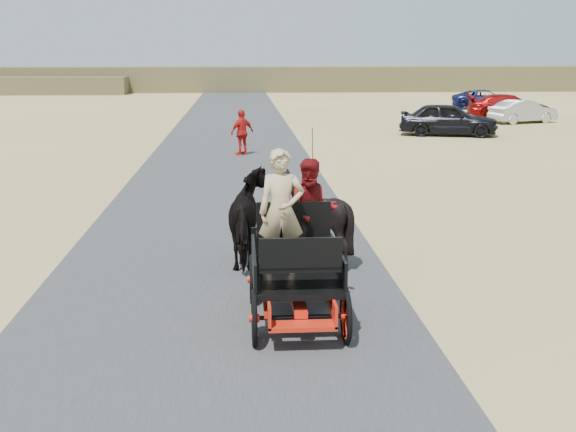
{
  "coord_description": "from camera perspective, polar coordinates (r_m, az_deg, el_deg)",
  "views": [
    {
      "loc": [
        0.38,
        -11.23,
        3.85
      ],
      "look_at": [
        1.16,
        0.35,
        1.2
      ],
      "focal_mm": 45.0,
      "sensor_mm": 36.0,
      "label": 1
    }
  ],
  "objects": [
    {
      "name": "pedestrian",
      "position": [
        27.59,
        -3.65,
        6.61
      ],
      "size": [
        1.06,
        0.94,
        1.73
      ],
      "primitive_type": "imported",
      "rotation": [
        0.0,
        0.0,
        3.77
      ],
      "color": "red",
      "rests_on": "ground"
    },
    {
      "name": "road",
      "position": [
        11.87,
        -5.52,
        -6.1
      ],
      "size": [
        6.0,
        140.0,
        0.01
      ],
      "primitive_type": "cube",
      "color": "#38383A",
      "rests_on": "ground"
    },
    {
      "name": "carriage",
      "position": [
        10.6,
        0.59,
        -6.36
      ],
      "size": [
        1.3,
        2.4,
        0.72
      ],
      "primitive_type": null,
      "color": "black",
      "rests_on": "ground"
    },
    {
      "name": "car_b",
      "position": [
        42.21,
        18.07,
        7.85
      ],
      "size": [
        4.07,
        2.56,
        1.27
      ],
      "primitive_type": "imported",
      "rotation": [
        0.0,
        0.0,
        1.92
      ],
      "color": "#B2B2B7",
      "rests_on": "ground"
    },
    {
      "name": "car_c",
      "position": [
        44.88,
        17.07,
        8.27
      ],
      "size": [
        5.11,
        2.72,
        1.41
      ],
      "primitive_type": "imported",
      "rotation": [
        0.0,
        0.0,
        1.41
      ],
      "color": "maroon",
      "rests_on": "ground"
    },
    {
      "name": "ridge_far",
      "position": [
        73.28,
        -4.24,
        10.74
      ],
      "size": [
        140.0,
        6.0,
        2.4
      ],
      "primitive_type": "cube",
      "color": "brown",
      "rests_on": "ground"
    },
    {
      "name": "driver_man",
      "position": [
        10.29,
        -0.53,
        0.35
      ],
      "size": [
        0.66,
        0.43,
        1.8
      ],
      "primitive_type": "imported",
      "color": "tan",
      "rests_on": "carriage"
    },
    {
      "name": "car_d",
      "position": [
        52.13,
        15.42,
        8.87
      ],
      "size": [
        5.02,
        3.09,
        1.3
      ],
      "primitive_type": "imported",
      "rotation": [
        0.0,
        0.0,
        1.36
      ],
      "color": "navy",
      "rests_on": "ground"
    },
    {
      "name": "ground",
      "position": [
        11.87,
        -5.52,
        -6.12
      ],
      "size": [
        140.0,
        140.0,
        0.0
      ],
      "primitive_type": "plane",
      "color": "tan"
    },
    {
      "name": "horse_right",
      "position": [
        13.39,
        1.94,
        -0.1
      ],
      "size": [
        1.37,
        1.54,
        1.7
      ],
      "primitive_type": "imported",
      "rotation": [
        0.0,
        0.0,
        3.14
      ],
      "color": "black",
      "rests_on": "ground"
    },
    {
      "name": "horse_left",
      "position": [
        13.32,
        -2.77,
        -0.18
      ],
      "size": [
        0.91,
        2.01,
        1.7
      ],
      "primitive_type": "imported",
      "rotation": [
        0.0,
        0.0,
        3.14
      ],
      "color": "black",
      "rests_on": "ground"
    },
    {
      "name": "car_a",
      "position": [
        34.89,
        12.57,
        7.48
      ],
      "size": [
        4.84,
        2.99,
        1.54
      ],
      "primitive_type": "imported",
      "rotation": [
        0.0,
        0.0,
        1.29
      ],
      "color": "black",
      "rests_on": "ground"
    },
    {
      "name": "passenger_woman",
      "position": [
        10.89,
        1.93,
        0.44
      ],
      "size": [
        0.77,
        0.6,
        1.58
      ],
      "primitive_type": "imported",
      "color": "#660C0F",
      "rests_on": "carriage"
    }
  ]
}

